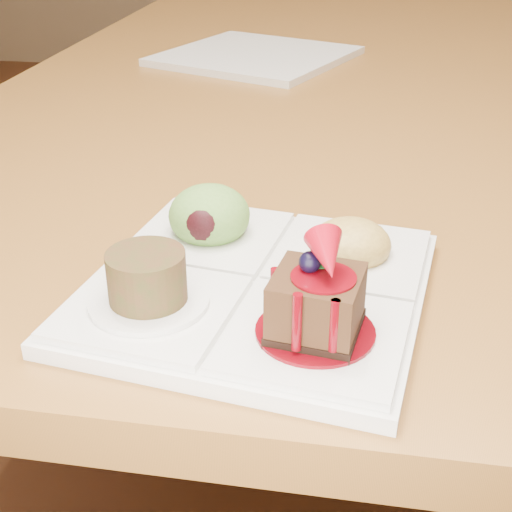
# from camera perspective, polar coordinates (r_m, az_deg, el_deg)

# --- Properties ---
(ground) EXTENTS (6.00, 6.00, 0.00)m
(ground) POSITION_cam_1_polar(r_m,az_deg,el_deg) (1.59, 5.07, -12.53)
(ground) COLOR #5B2F1A
(dining_table) EXTENTS (1.00, 1.80, 0.75)m
(dining_table) POSITION_cam_1_polar(r_m,az_deg,el_deg) (1.25, 6.40, 11.90)
(dining_table) COLOR brown
(dining_table) RESTS_ON ground
(sampler_plate) EXTENTS (0.28, 0.28, 0.10)m
(sampler_plate) POSITION_cam_1_polar(r_m,az_deg,el_deg) (0.53, -0.08, -1.30)
(sampler_plate) COLOR silver
(sampler_plate) RESTS_ON dining_table
(second_plate) EXTENTS (0.37, 0.37, 0.01)m
(second_plate) POSITION_cam_1_polar(r_m,az_deg,el_deg) (1.27, -0.02, 15.71)
(second_plate) COLOR silver
(second_plate) RESTS_ON dining_table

